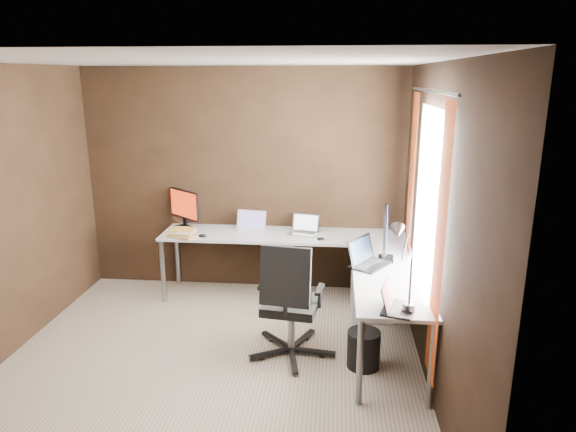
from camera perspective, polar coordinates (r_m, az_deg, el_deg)
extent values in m
cube|color=#B9AE90|center=(4.61, -8.64, -16.14)|extent=(3.60, 3.60, 0.00)
cube|color=white|center=(3.95, -10.14, 16.64)|extent=(3.60, 3.60, 0.00)
cube|color=black|center=(5.81, -4.93, 3.91)|extent=(3.60, 0.00, 2.50)
cube|color=black|center=(2.53, -19.74, -12.53)|extent=(3.60, 0.00, 2.50)
cube|color=black|center=(4.05, 16.16, -1.70)|extent=(0.00, 3.60, 2.50)
cube|color=white|center=(4.33, 15.37, 2.18)|extent=(0.00, 1.00, 1.30)
cube|color=#D35C18|center=(3.69, 16.43, -3.37)|extent=(0.01, 0.35, 2.00)
cube|color=#D35C18|center=(5.07, 13.44, 1.85)|extent=(0.01, 0.35, 2.00)
cylinder|color=slate|center=(4.22, 15.66, 13.23)|extent=(0.02, 1.90, 0.02)
cube|color=silver|center=(5.59, -0.54, -2.15)|extent=(2.65, 0.60, 0.03)
cube|color=silver|center=(4.53, 11.05, -6.72)|extent=(0.60, 1.65, 0.03)
cylinder|color=slate|center=(5.75, -13.73, -5.98)|extent=(0.05, 0.05, 0.70)
cylinder|color=slate|center=(6.21, -12.20, -4.27)|extent=(0.05, 0.05, 0.70)
cylinder|color=slate|center=(3.97, 7.99, -15.82)|extent=(0.05, 0.05, 0.70)
cylinder|color=slate|center=(4.03, 15.68, -15.76)|extent=(0.05, 0.05, 0.70)
cylinder|color=slate|center=(5.98, 12.13, -5.05)|extent=(0.05, 0.05, 0.70)
cube|color=silver|center=(5.40, 9.31, -7.73)|extent=(0.42, 0.50, 0.60)
cube|color=black|center=(5.93, -11.45, -1.22)|extent=(0.26, 0.25, 0.01)
cube|color=black|center=(5.92, -11.32, -0.65)|extent=(0.06, 0.05, 0.10)
cube|color=black|center=(5.87, -11.43, 1.32)|extent=(0.41, 0.33, 0.32)
cube|color=red|center=(5.86, -11.55, 1.29)|extent=(0.37, 0.29, 0.29)
cube|color=black|center=(4.92, 10.80, -4.66)|extent=(0.16, 0.23, 0.01)
cube|color=black|center=(4.90, 10.60, -4.01)|extent=(0.03, 0.05, 0.10)
cube|color=black|center=(4.83, 10.73, -1.44)|extent=(0.08, 0.58, 0.36)
cube|color=#2737AE|center=(4.83, 10.91, -1.45)|extent=(0.05, 0.55, 0.33)
cube|color=silver|center=(5.66, -4.36, -1.74)|extent=(0.37, 0.28, 0.02)
cube|color=silver|center=(5.71, -4.10, -0.42)|extent=(0.34, 0.12, 0.21)
cube|color=slate|center=(5.71, -4.11, -0.43)|extent=(0.30, 0.10, 0.18)
cube|color=silver|center=(5.58, 1.73, -1.96)|extent=(0.35, 0.28, 0.02)
cube|color=silver|center=(5.63, 1.99, -0.73)|extent=(0.31, 0.13, 0.19)
cube|color=white|center=(5.62, 1.97, -0.74)|extent=(0.27, 0.11, 0.16)
cube|color=black|center=(4.72, 9.07, -5.40)|extent=(0.42, 0.46, 0.02)
cube|color=black|center=(4.73, 8.09, -3.75)|extent=(0.27, 0.35, 0.23)
cube|color=#1B283E|center=(4.73, 8.15, -3.76)|extent=(0.23, 0.30, 0.20)
cube|color=black|center=(3.91, 12.13, -10.07)|extent=(0.29, 0.35, 0.02)
cube|color=black|center=(3.88, 11.02, -8.56)|extent=(0.14, 0.31, 0.19)
cube|color=#C25164|center=(3.88, 11.10, -8.57)|extent=(0.12, 0.27, 0.16)
cube|color=tan|center=(5.61, -11.63, -2.12)|extent=(0.32, 0.28, 0.03)
cube|color=gold|center=(5.60, -11.65, -1.87)|extent=(0.28, 0.24, 0.02)
cube|color=beige|center=(5.60, -11.66, -1.66)|extent=(0.28, 0.23, 0.02)
cube|color=gold|center=(5.59, -11.67, -1.48)|extent=(0.25, 0.19, 0.02)
ellipsoid|color=black|center=(5.54, -9.48, -2.17)|extent=(0.11, 0.09, 0.04)
ellipsoid|color=black|center=(5.39, 3.65, -2.53)|extent=(0.09, 0.07, 0.03)
cylinder|color=slate|center=(3.89, 13.26, -9.89)|extent=(0.09, 0.09, 0.07)
cylinder|color=slate|center=(3.81, 13.45, -7.02)|extent=(0.02, 0.02, 0.35)
cylinder|color=slate|center=(3.74, 12.86, -3.39)|extent=(0.02, 0.19, 0.26)
cone|color=slate|center=(3.78, 12.05, -1.77)|extent=(0.11, 0.14, 0.15)
cylinder|color=slate|center=(4.63, 0.36, -12.29)|extent=(0.06, 0.06, 0.38)
cube|color=black|center=(4.53, 0.37, -9.84)|extent=(0.52, 0.52, 0.08)
cube|color=black|center=(4.19, -0.30, -6.76)|extent=(0.43, 0.18, 0.50)
cylinder|color=black|center=(4.52, 8.40, -14.42)|extent=(0.36, 0.36, 0.32)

